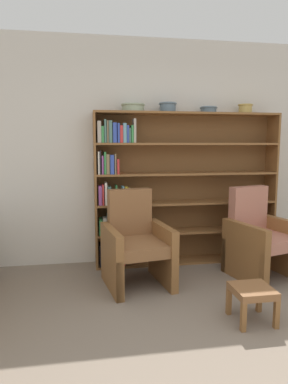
# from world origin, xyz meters

# --- Properties ---
(wall_back) EXTENTS (12.00, 0.06, 2.75)m
(wall_back) POSITION_xyz_m (0.00, 2.64, 1.38)
(wall_back) COLOR silver
(wall_back) RESTS_ON ground
(bookshelf) EXTENTS (2.27, 0.30, 1.86)m
(bookshelf) POSITION_xyz_m (-0.01, 2.47, 0.93)
(bookshelf) COLOR brown
(bookshelf) RESTS_ON ground
(bowl_stoneware) EXTENTS (0.28, 0.28, 0.09)m
(bowl_stoneware) POSITION_xyz_m (-0.48, 2.45, 1.91)
(bowl_stoneware) COLOR gray
(bowl_stoneware) RESTS_ON bookshelf
(bowl_cream) EXTENTS (0.22, 0.22, 0.11)m
(bowl_cream) POSITION_xyz_m (-0.06, 2.45, 1.92)
(bowl_cream) COLOR slate
(bowl_cream) RESTS_ON bookshelf
(bowl_sage) EXTENTS (0.21, 0.21, 0.07)m
(bowl_sage) POSITION_xyz_m (0.45, 2.45, 1.90)
(bowl_sage) COLOR slate
(bowl_sage) RESTS_ON bookshelf
(bowl_olive) EXTENTS (0.18, 0.18, 0.11)m
(bowl_olive) POSITION_xyz_m (0.92, 2.45, 1.92)
(bowl_olive) COLOR tan
(bowl_olive) RESTS_ON bookshelf
(armchair_leather) EXTENTS (0.74, 0.78, 0.99)m
(armchair_leather) POSITION_xyz_m (-0.53, 1.87, 0.43)
(armchair_leather) COLOR brown
(armchair_leather) RESTS_ON ground
(armchair_cushioned) EXTENTS (0.80, 0.82, 0.99)m
(armchair_cushioned) POSITION_xyz_m (0.89, 1.86, 0.43)
(armchair_cushioned) COLOR brown
(armchair_cushioned) RESTS_ON ground
(footstool) EXTENTS (0.33, 0.33, 0.30)m
(footstool) POSITION_xyz_m (0.31, 0.92, 0.24)
(footstool) COLOR brown
(footstool) RESTS_ON ground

